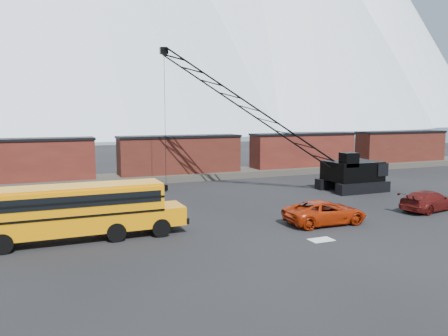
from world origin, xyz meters
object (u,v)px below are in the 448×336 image
at_px(maroon_suv, 429,201).
at_px(crawler_crane, 253,111).
at_px(school_bus, 80,209).
at_px(red_pickup, 325,212).

bearing_deg(maroon_suv, crawler_crane, 23.87).
relative_size(school_bus, crawler_crane, 0.59).
height_order(red_pickup, crawler_crane, crawler_crane).
bearing_deg(crawler_crane, maroon_suv, -55.55).
bearing_deg(maroon_suv, red_pickup, 81.01).
height_order(maroon_suv, crawler_crane, crawler_crane).
height_order(school_bus, red_pickup, school_bus).
bearing_deg(crawler_crane, red_pickup, -94.41).
xyz_separation_m(school_bus, maroon_suv, (24.77, -2.02, -1.03)).
height_order(school_bus, maroon_suv, school_bus).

